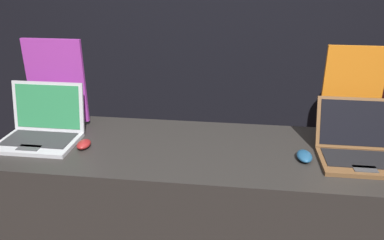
{
  "coord_description": "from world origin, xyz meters",
  "views": [
    {
      "loc": [
        0.2,
        -1.33,
        1.77
      ],
      "look_at": [
        -0.01,
        0.34,
        1.07
      ],
      "focal_mm": 35.0,
      "sensor_mm": 36.0,
      "label": 1
    }
  ],
  "objects_px": {
    "mouse_back": "(304,156)",
    "promo_stand_back": "(351,96)",
    "laptop_back": "(358,147)",
    "promo_stand_front": "(57,85)",
    "mouse_front": "(84,144)",
    "laptop_front": "(42,128)"
  },
  "relations": [
    {
      "from": "promo_stand_back",
      "to": "laptop_front",
      "type": "bearing_deg",
      "value": -171.95
    },
    {
      "from": "promo_stand_front",
      "to": "mouse_back",
      "type": "relative_size",
      "value": 4.1
    },
    {
      "from": "laptop_front",
      "to": "promo_stand_back",
      "type": "relative_size",
      "value": 0.8
    },
    {
      "from": "mouse_front",
      "to": "promo_stand_back",
      "type": "distance_m",
      "value": 1.38
    },
    {
      "from": "laptop_back",
      "to": "mouse_back",
      "type": "bearing_deg",
      "value": -169.43
    },
    {
      "from": "mouse_front",
      "to": "laptop_back",
      "type": "height_order",
      "value": "laptop_back"
    },
    {
      "from": "laptop_front",
      "to": "mouse_back",
      "type": "bearing_deg",
      "value": -2.11
    },
    {
      "from": "mouse_back",
      "to": "promo_stand_back",
      "type": "height_order",
      "value": "promo_stand_back"
    },
    {
      "from": "laptop_front",
      "to": "promo_stand_front",
      "type": "bearing_deg",
      "value": 90.0
    },
    {
      "from": "laptop_back",
      "to": "promo_stand_back",
      "type": "xyz_separation_m",
      "value": [
        -0.0,
        0.23,
        0.18
      ]
    },
    {
      "from": "laptop_front",
      "to": "mouse_back",
      "type": "distance_m",
      "value": 1.33
    },
    {
      "from": "promo_stand_back",
      "to": "mouse_back",
      "type": "bearing_deg",
      "value": -132.1
    },
    {
      "from": "mouse_front",
      "to": "laptop_back",
      "type": "xyz_separation_m",
      "value": [
        1.33,
        0.06,
        0.04
      ]
    },
    {
      "from": "laptop_back",
      "to": "promo_stand_front",
      "type": "bearing_deg",
      "value": 171.99
    },
    {
      "from": "promo_stand_front",
      "to": "mouse_front",
      "type": "bearing_deg",
      "value": -48.55
    },
    {
      "from": "mouse_back",
      "to": "promo_stand_front",
      "type": "bearing_deg",
      "value": 168.62
    },
    {
      "from": "laptop_back",
      "to": "mouse_back",
      "type": "height_order",
      "value": "laptop_back"
    },
    {
      "from": "laptop_front",
      "to": "mouse_front",
      "type": "bearing_deg",
      "value": -14.07
    },
    {
      "from": "mouse_front",
      "to": "promo_stand_front",
      "type": "distance_m",
      "value": 0.43
    },
    {
      "from": "laptop_back",
      "to": "mouse_back",
      "type": "relative_size",
      "value": 3.0
    },
    {
      "from": "mouse_back",
      "to": "laptop_back",
      "type": "bearing_deg",
      "value": 10.57
    },
    {
      "from": "laptop_back",
      "to": "mouse_back",
      "type": "distance_m",
      "value": 0.25
    }
  ]
}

